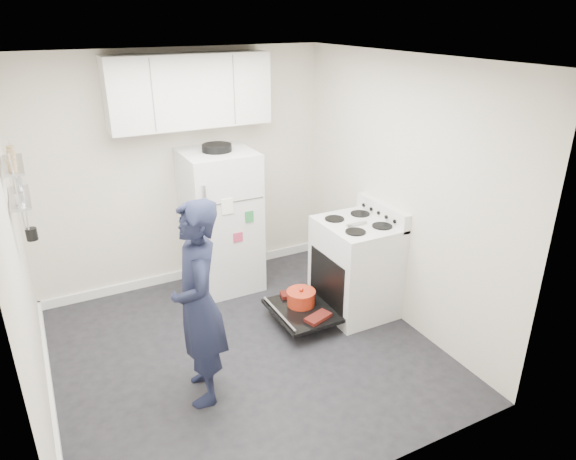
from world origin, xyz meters
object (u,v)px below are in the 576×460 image
person (199,304)px  electric_range (354,268)px  refrigerator (221,220)px  open_oven_door (302,305)px

person → electric_range: bearing=117.5°
electric_range → refrigerator: (-0.98, 1.10, 0.30)m
open_oven_door → electric_range: bearing=-3.6°
refrigerator → person: person is taller
electric_range → refrigerator: bearing=131.7°
refrigerator → person: size_ratio=0.97×
electric_range → refrigerator: 1.50m
open_oven_door → person: bearing=-155.1°
open_oven_door → refrigerator: bearing=110.8°
refrigerator → person: 1.79m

